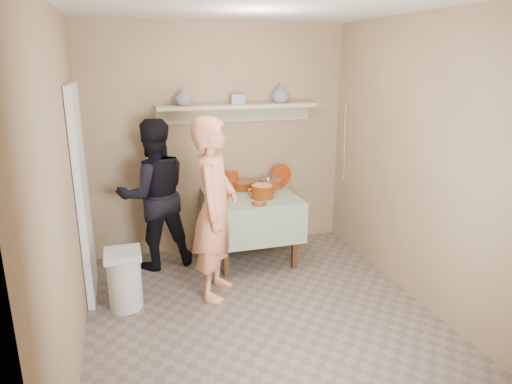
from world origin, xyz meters
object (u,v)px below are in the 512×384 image
object	(u,v)px
person_helper	(154,195)
trash_bin	(125,279)
cazuela_rice	(262,190)
serving_table	(251,205)
person_cook	(215,209)

from	to	relation	value
person_helper	trash_bin	size ratio (longest dim) A/B	2.90
cazuela_rice	trash_bin	distance (m)	1.69
serving_table	cazuela_rice	bearing A→B (deg)	-59.07
person_cook	cazuela_rice	xyz separation A→B (m)	(0.63, 0.54, -0.02)
person_cook	cazuela_rice	world-z (taller)	person_cook
cazuela_rice	trash_bin	world-z (taller)	cazuela_rice
person_helper	trash_bin	xyz separation A→B (m)	(-0.36, -0.85, -0.53)
serving_table	cazuela_rice	xyz separation A→B (m)	(0.09, -0.14, 0.20)
cazuela_rice	person_cook	bearing A→B (deg)	-139.48
trash_bin	person_cook	bearing A→B (deg)	1.88
person_cook	person_helper	size ratio (longest dim) A/B	1.06
cazuela_rice	serving_table	bearing A→B (deg)	120.93
person_cook	serving_table	world-z (taller)	person_cook
trash_bin	cazuela_rice	bearing A→B (deg)	20.90
serving_table	trash_bin	xyz separation A→B (m)	(-1.40, -0.71, -0.36)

